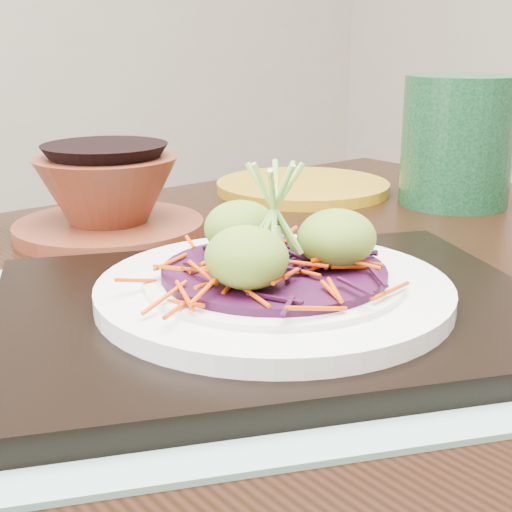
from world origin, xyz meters
TOP-DOWN VIEW (x-y plane):
  - dining_table at (-0.02, -0.00)m, footprint 1.19×0.82m
  - placemat at (-0.00, -0.05)m, footprint 0.51×0.46m
  - serving_tray at (-0.00, -0.05)m, footprint 0.44×0.39m
  - white_plate at (-0.00, -0.05)m, footprint 0.23×0.23m
  - cabbage_bed at (-0.00, -0.05)m, footprint 0.15×0.15m
  - carrot_julienne at (-0.00, -0.05)m, footprint 0.18×0.18m
  - guacamole_scoops at (-0.00, -0.06)m, footprint 0.13×0.11m
  - scallion_garnish at (-0.00, -0.05)m, footprint 0.05×0.05m
  - terracotta_bowl_set at (0.01, 0.22)m, footprint 0.22×0.22m
  - yellow_plate at (0.29, 0.27)m, footprint 0.26×0.26m
  - green_jar at (0.39, 0.11)m, footprint 0.16×0.16m

SIDE VIEW (x-z plane):
  - dining_table at x=-0.02m, z-range 0.26..0.98m
  - placemat at x=0.00m, z-range 0.72..0.72m
  - yellow_plate at x=0.29m, z-range 0.72..0.73m
  - serving_tray at x=0.00m, z-range 0.72..0.74m
  - white_plate at x=0.00m, z-range 0.74..0.75m
  - terracotta_bowl_set at x=0.01m, z-range 0.71..0.79m
  - cabbage_bed at x=0.00m, z-range 0.75..0.76m
  - carrot_julienne at x=0.00m, z-range 0.76..0.77m
  - guacamole_scoops at x=0.00m, z-range 0.76..0.80m
  - green_jar at x=0.39m, z-range 0.72..0.86m
  - scallion_garnish at x=0.00m, z-range 0.75..0.84m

